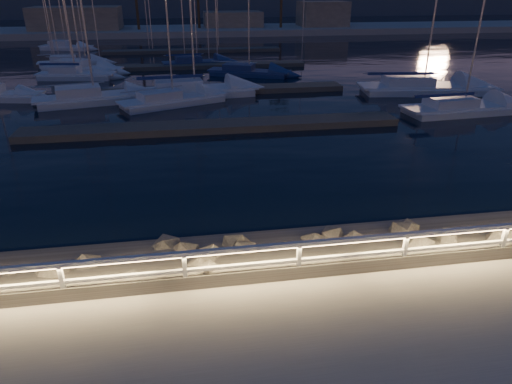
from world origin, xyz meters
TOP-DOWN VIEW (x-y plane):
  - ground at (0.00, 0.00)m, footprint 400.00×400.00m
  - harbor_water at (0.00, 31.22)m, footprint 400.00×440.00m
  - guard_rail at (-0.07, -0.00)m, footprint 44.11×0.12m
  - riprap at (5.49, 1.54)m, footprint 30.82×3.38m
  - floating_docks at (0.00, 32.50)m, footprint 22.00×36.00m
  - far_shore at (-0.12, 74.05)m, footprint 160.00×14.00m
  - sailboat_c at (-1.00, 25.09)m, footprint 9.66×3.82m
  - sailboat_d at (16.37, 17.14)m, footprint 8.54×3.15m
  - sailboat_f at (-8.16, 24.01)m, footprint 8.53×4.23m
  - sailboat_g at (-2.58, 22.53)m, footprint 7.85×4.99m
  - sailboat_h at (16.75, 23.47)m, footprint 10.30×4.30m
  - sailboat_i at (-11.22, 33.82)m, footprint 7.04×3.07m
  - sailboat_j at (-11.28, 37.14)m, footprint 8.03×4.97m
  - sailboat_k at (-0.10, 39.38)m, footprint 7.42×3.27m
  - sailboat_l at (4.41, 33.10)m, footprint 7.83×4.96m
  - sailboat_m at (-16.36, 55.05)m, footprint 7.02×3.80m
  - sailboat_n at (-12.96, 41.40)m, footprint 7.04×3.02m

SIDE VIEW (x-z plane):
  - harbor_water at x=0.00m, z-range -1.27..-0.67m
  - floating_docks at x=0.00m, z-range -0.60..-0.20m
  - riprap at x=5.49m, z-range -1.00..0.54m
  - sailboat_l at x=4.41m, z-range -6.66..6.25m
  - sailboat_k at x=-0.10m, z-range -6.29..5.89m
  - sailboat_n at x=-12.96m, z-range -6.01..5.62m
  - sailboat_g at x=-2.58m, z-range -6.68..6.31m
  - sailboat_d at x=16.37m, z-range -7.26..6.89m
  - sailboat_m at x=-16.36m, z-range -5.97..5.62m
  - sailboat_i at x=-11.22m, z-range -6.01..5.67m
  - sailboat_j at x=-11.28m, z-range -6.81..6.49m
  - sailboat_f at x=-8.16m, z-range -7.15..6.87m
  - sailboat_h at x=16.75m, z-range -8.59..8.33m
  - sailboat_c at x=-1.00m, z-range -8.11..7.86m
  - ground at x=0.00m, z-range 0.00..0.00m
  - far_shore at x=-0.12m, z-range -2.31..2.89m
  - guard_rail at x=-0.07m, z-range 0.24..1.30m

